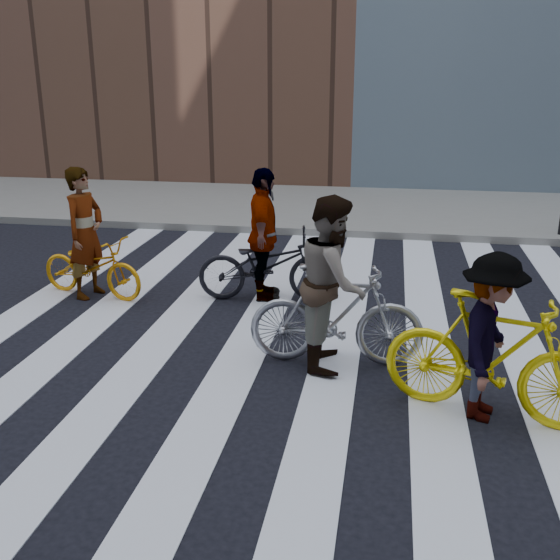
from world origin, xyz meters
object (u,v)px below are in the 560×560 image
(bike_dark_rear, at_px, (267,265))
(bike_yellow_right, at_px, (493,357))
(bike_yellow_left, at_px, (92,267))
(rider_right, at_px, (490,338))
(rider_rear, at_px, (263,235))
(rider_mid, at_px, (333,282))
(rider_left, at_px, (85,233))
(bike_silver_mid, at_px, (336,315))

(bike_dark_rear, bearing_deg, bike_yellow_right, -145.89)
(bike_yellow_right, distance_m, bike_dark_rear, 4.05)
(bike_yellow_left, xyz_separation_m, bike_yellow_right, (5.34, -2.68, 0.18))
(rider_right, distance_m, rider_rear, 4.05)
(bike_yellow_right, height_order, rider_rear, rider_rear)
(rider_mid, xyz_separation_m, rider_right, (1.58, -0.95, -0.15))
(bike_yellow_right, bearing_deg, rider_mid, 76.02)
(bike_dark_rear, relative_size, rider_left, 1.04)
(rider_right, bearing_deg, rider_mid, 75.24)
(bike_yellow_right, bearing_deg, rider_rear, 59.66)
(bike_yellow_left, height_order, rider_mid, rider_mid)
(bike_yellow_right, bearing_deg, bike_silver_mid, 75.24)
(bike_silver_mid, distance_m, bike_dark_rear, 2.34)
(bike_dark_rear, relative_size, rider_mid, 1.02)
(bike_silver_mid, bearing_deg, rider_left, 62.92)
(bike_dark_rear, bearing_deg, bike_yellow_left, 87.46)
(bike_yellow_right, distance_m, rider_right, 0.20)
(rider_mid, xyz_separation_m, rider_rear, (-1.18, 2.02, -0.01))
(bike_dark_rear, bearing_deg, rider_right, -146.41)
(bike_silver_mid, bearing_deg, bike_yellow_right, -123.60)
(rider_mid, height_order, rider_right, rider_mid)
(bike_yellow_left, relative_size, rider_left, 0.90)
(bike_yellow_left, distance_m, rider_left, 0.51)
(bike_yellow_right, distance_m, rider_left, 6.03)
(rider_rear, bearing_deg, rider_right, -145.89)
(bike_silver_mid, bearing_deg, bike_yellow_left, 62.64)
(bike_yellow_right, distance_m, rider_rear, 4.10)
(rider_mid, bearing_deg, bike_dark_rear, 26.63)
(bike_dark_rear, bearing_deg, bike_silver_mid, -158.50)
(bike_silver_mid, height_order, bike_dark_rear, bike_silver_mid)
(bike_yellow_left, bearing_deg, bike_yellow_right, -102.91)
(bike_yellow_left, xyz_separation_m, rider_rear, (2.53, 0.28, 0.51))
(bike_silver_mid, height_order, rider_left, rider_left)
(rider_rear, bearing_deg, bike_yellow_right, -145.37)
(bike_dark_rear, xyz_separation_m, rider_mid, (1.13, -2.02, 0.45))
(rider_left, height_order, rider_mid, rider_mid)
(rider_left, xyz_separation_m, rider_rear, (2.58, 0.28, 0.00))
(rider_left, distance_m, rider_right, 5.98)
(bike_silver_mid, height_order, rider_mid, rider_mid)
(bike_yellow_right, xyz_separation_m, rider_rear, (-2.81, 2.97, 0.34))
(bike_yellow_left, bearing_deg, bike_dark_rear, -69.97)
(rider_right, xyz_separation_m, rider_rear, (-2.76, 2.97, 0.14))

